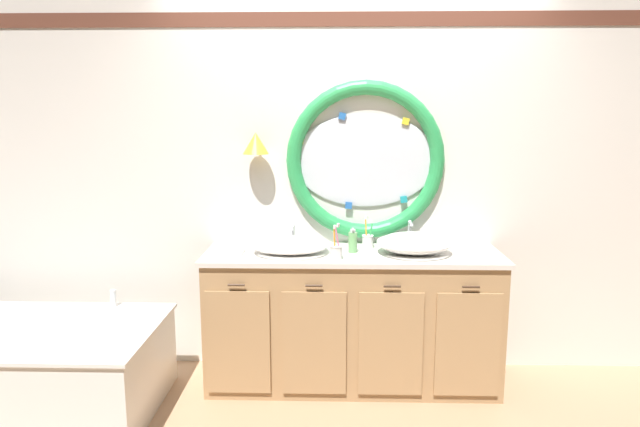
{
  "coord_description": "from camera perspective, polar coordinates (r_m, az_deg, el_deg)",
  "views": [
    {
      "loc": [
        -0.11,
        -3.19,
        1.72
      ],
      "look_at": [
        -0.2,
        0.25,
        1.12
      ],
      "focal_mm": 31.77,
      "sensor_mm": 36.0,
      "label": 1
    }
  ],
  "objects": [
    {
      "name": "bathtub",
      "position": [
        3.84,
        -28.53,
        -12.86
      ],
      "size": [
        1.68,
        0.92,
        0.62
      ],
      "color": "white",
      "rests_on": "ground_plane"
    },
    {
      "name": "soap_dispenser",
      "position": [
        3.55,
        3.36,
        -2.84
      ],
      "size": [
        0.06,
        0.06,
        0.16
      ],
      "color": "#6BAD66",
      "rests_on": "vanity_counter"
    },
    {
      "name": "folded_hand_towel",
      "position": [
        3.57,
        -9.02,
        -3.75
      ],
      "size": [
        0.17,
        0.13,
        0.03
      ],
      "color": "white",
      "rests_on": "vanity_counter"
    },
    {
      "name": "back_wall_assembly",
      "position": [
        3.8,
        3.31,
        3.73
      ],
      "size": [
        6.4,
        0.26,
        2.6
      ],
      "color": "silver",
      "rests_on": "ground_plane"
    },
    {
      "name": "faucet_set_left",
      "position": [
        3.76,
        -2.75,
        -2.33
      ],
      "size": [
        0.21,
        0.13,
        0.14
      ],
      "color": "silver",
      "rests_on": "vanity_counter"
    },
    {
      "name": "faucet_set_right",
      "position": [
        3.78,
        9.01,
        -2.25
      ],
      "size": [
        0.23,
        0.12,
        0.17
      ],
      "color": "silver",
      "rests_on": "vanity_counter"
    },
    {
      "name": "sink_basin_right",
      "position": [
        3.56,
        9.47,
        -2.94
      ],
      "size": [
        0.47,
        0.47,
        0.13
      ],
      "color": "white",
      "rests_on": "vanity_counter"
    },
    {
      "name": "toothbrush_holder_left",
      "position": [
        3.38,
        1.63,
        -3.79
      ],
      "size": [
        0.08,
        0.08,
        0.22
      ],
      "color": "white",
      "rests_on": "vanity_counter"
    },
    {
      "name": "sink_basin_left",
      "position": [
        3.54,
        -3.01,
        -3.17
      ],
      "size": [
        0.48,
        0.48,
        0.1
      ],
      "color": "white",
      "rests_on": "vanity_counter"
    },
    {
      "name": "ground_plane",
      "position": [
        3.63,
        3.29,
        -18.42
      ],
      "size": [
        14.0,
        14.0,
        0.0
      ],
      "primitive_type": "plane",
      "color": "tan"
    },
    {
      "name": "toothbrush_holder_right",
      "position": [
        3.66,
        4.83,
        -2.73
      ],
      "size": [
        0.08,
        0.08,
        0.22
      ],
      "color": "white",
      "rests_on": "vanity_counter"
    },
    {
      "name": "vanity_counter",
      "position": [
        3.7,
        3.16,
        -10.44
      ],
      "size": [
        1.86,
        0.6,
        0.87
      ],
      "color": "tan",
      "rests_on": "ground_plane"
    }
  ]
}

